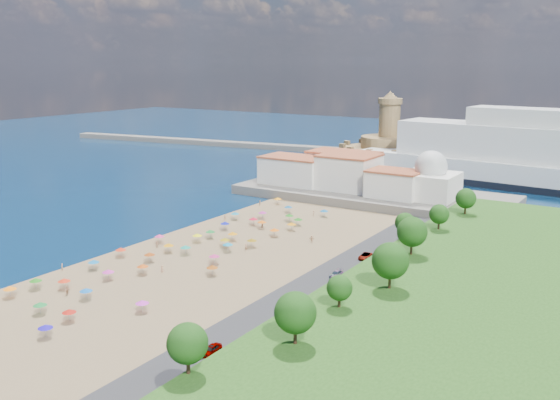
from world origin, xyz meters
The scene contains 11 objects.
ground centered at (0.00, 0.00, 0.00)m, with size 700.00×700.00×0.00m, color #071938.
terrace centered at (10.00, 73.00, 1.50)m, with size 90.00×36.00×3.00m, color #59544C.
jetty centered at (-12.00, 108.00, 1.20)m, with size 18.00×70.00×2.40m, color #59544C.
breakwater centered at (-110.00, 153.00, 1.30)m, with size 200.00×7.00×2.60m, color #59544C.
waterfront_buildings centered at (-3.05, 73.64, 7.88)m, with size 57.00×29.00×11.00m.
domed_building centered at (30.00, 71.00, 8.97)m, with size 16.00×16.00×15.00m.
fortress centered at (-12.00, 138.00, 6.68)m, with size 40.00×40.00×32.40m.
beach_parasols centered at (-1.57, -8.35, 2.15)m, with size 30.46×118.28×2.20m.
beachgoers centered at (-2.32, 3.02, 1.13)m, with size 36.27×97.22×1.89m.
parked_cars centered at (36.00, -12.10, 1.38)m, with size 2.73×60.70×1.43m.
hillside_trees centered at (49.24, -10.63, 10.39)m, with size 15.53×109.05×8.27m.
Camera 1 is at (92.48, -114.22, 44.79)m, focal length 40.00 mm.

